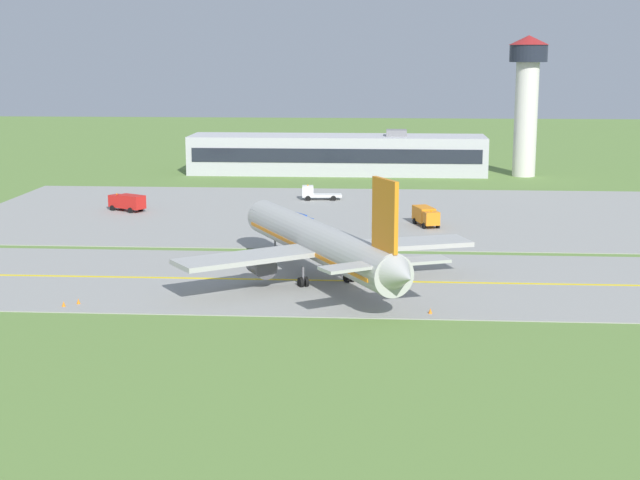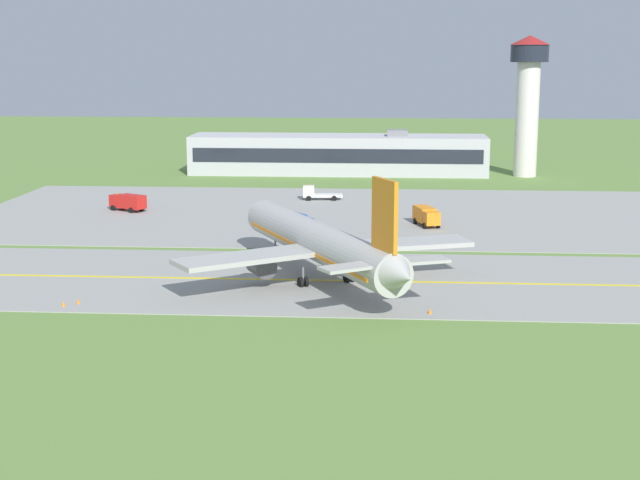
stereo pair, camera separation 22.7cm
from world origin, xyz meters
The scene contains 14 objects.
ground_plane centered at (0.00, 0.00, 0.00)m, with size 500.00×500.00×0.00m, color olive.
taxiway_strip centered at (0.00, 0.00, 0.05)m, with size 240.00×28.00×0.10m, color gray.
apron_pad centered at (10.00, 42.00, 0.05)m, with size 140.00×52.00×0.10m, color gray.
taxiway_centreline centered at (0.00, 0.00, 0.11)m, with size 220.00×0.60×0.01m, color yellow.
airplane_lead centered at (-5.61, -0.24, 4.13)m, with size 30.48×36.75×12.70m.
service_truck_baggage centered at (-10.20, 55.06, 1.18)m, with size 6.56×2.80×2.59m.
service_truck_fuel centered at (6.76, 32.88, 1.53)m, with size 3.74×6.34×2.60m.
service_truck_catering centered at (-37.82, 42.10, 1.53)m, with size 6.22×4.77×2.60m.
service_truck_pushback centered at (-10.74, 26.30, 1.53)m, with size 5.17×6.07×2.60m.
terminal_building centered at (-8.40, 90.05, 3.78)m, with size 58.32×12.13×8.72m.
control_tower centered at (27.99, 88.36, 16.18)m, with size 7.60×7.60×26.85m.
traffic_cone_near_edge centered at (5.35, -12.15, 0.30)m, with size 0.44×0.44×0.60m, color orange.
traffic_cone_mid_edge centered at (-29.22, -12.06, 0.30)m, with size 0.44×0.44×0.60m, color orange.
traffic_cone_far_edge centered at (-28.13, -11.03, 0.30)m, with size 0.44×0.44×0.60m, color orange.
Camera 2 is at (1.18, -96.66, 23.81)m, focal length 53.05 mm.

